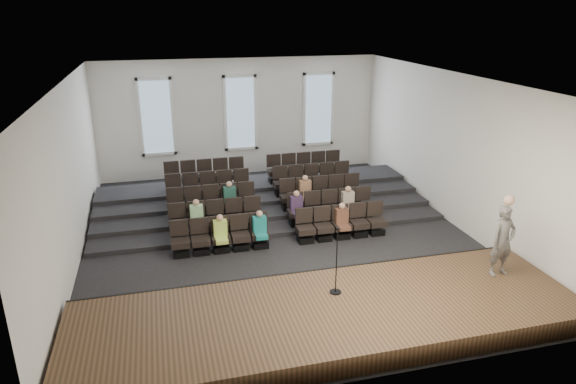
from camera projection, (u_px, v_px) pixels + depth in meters
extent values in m
plane|color=black|center=(279.00, 236.00, 16.54)|extent=(14.00, 14.00, 0.00)
cube|color=white|center=(277.00, 79.00, 14.84)|extent=(12.00, 14.00, 0.02)
cube|color=white|center=(240.00, 117.00, 22.09)|extent=(12.00, 0.04, 5.00)
cube|color=white|center=(368.00, 268.00, 9.30)|extent=(12.00, 0.04, 5.00)
cube|color=white|center=(68.00, 177.00, 14.28)|extent=(0.04, 14.00, 5.00)
cube|color=white|center=(453.00, 149.00, 17.11)|extent=(0.04, 14.00, 5.00)
cube|color=#503522|center=(330.00, 317.00, 11.81)|extent=(11.80, 3.60, 0.50)
cube|color=black|center=(308.00, 279.00, 13.42)|extent=(11.80, 0.06, 0.52)
cube|color=black|center=(264.00, 209.00, 18.63)|extent=(11.80, 4.80, 0.15)
cube|color=black|center=(261.00, 202.00, 19.09)|extent=(11.80, 3.75, 0.30)
cube|color=black|center=(258.00, 195.00, 19.54)|extent=(11.80, 2.70, 0.45)
cube|color=black|center=(255.00, 189.00, 19.99)|extent=(11.80, 1.65, 0.60)
cube|color=black|center=(181.00, 253.00, 15.23)|extent=(0.47, 0.43, 0.20)
cube|color=black|center=(180.00, 243.00, 15.12)|extent=(0.55, 0.50, 0.19)
cube|color=black|center=(179.00, 228.00, 15.17)|extent=(0.55, 0.08, 0.50)
cube|color=black|center=(201.00, 250.00, 15.37)|extent=(0.47, 0.43, 0.20)
cube|color=black|center=(201.00, 241.00, 15.26)|extent=(0.55, 0.50, 0.19)
cube|color=black|center=(199.00, 226.00, 15.31)|extent=(0.55, 0.08, 0.50)
cube|color=black|center=(221.00, 248.00, 15.51)|extent=(0.47, 0.43, 0.20)
cube|color=black|center=(221.00, 239.00, 15.40)|extent=(0.55, 0.50, 0.19)
cube|color=black|center=(219.00, 224.00, 15.46)|extent=(0.55, 0.08, 0.50)
cube|color=black|center=(241.00, 246.00, 15.65)|extent=(0.47, 0.43, 0.20)
cube|color=black|center=(241.00, 237.00, 15.54)|extent=(0.55, 0.50, 0.19)
cube|color=black|center=(239.00, 222.00, 15.60)|extent=(0.55, 0.08, 0.50)
cube|color=black|center=(260.00, 244.00, 15.79)|extent=(0.47, 0.43, 0.20)
cube|color=black|center=(260.00, 235.00, 15.68)|extent=(0.55, 0.50, 0.19)
cube|color=black|center=(258.00, 220.00, 15.74)|extent=(0.55, 0.08, 0.50)
cube|color=black|center=(305.00, 239.00, 16.13)|extent=(0.47, 0.43, 0.20)
cube|color=black|center=(305.00, 230.00, 16.03)|extent=(0.55, 0.50, 0.19)
cube|color=black|center=(304.00, 215.00, 16.08)|extent=(0.55, 0.08, 0.50)
cube|color=black|center=(323.00, 237.00, 16.27)|extent=(0.47, 0.43, 0.20)
cube|color=black|center=(324.00, 228.00, 16.17)|extent=(0.55, 0.50, 0.19)
cube|color=black|center=(322.00, 213.00, 16.22)|extent=(0.55, 0.08, 0.50)
cube|color=black|center=(341.00, 235.00, 16.41)|extent=(0.47, 0.43, 0.20)
cube|color=black|center=(342.00, 226.00, 16.31)|extent=(0.55, 0.50, 0.19)
cube|color=black|center=(340.00, 212.00, 16.36)|extent=(0.55, 0.08, 0.50)
cube|color=black|center=(359.00, 233.00, 16.55)|extent=(0.47, 0.43, 0.20)
cube|color=black|center=(359.00, 224.00, 16.45)|extent=(0.55, 0.50, 0.19)
cube|color=black|center=(357.00, 210.00, 16.50)|extent=(0.55, 0.08, 0.50)
cube|color=black|center=(376.00, 231.00, 16.69)|extent=(0.47, 0.43, 0.20)
cube|color=black|center=(377.00, 222.00, 16.59)|extent=(0.55, 0.50, 0.19)
cube|color=black|center=(375.00, 208.00, 16.64)|extent=(0.55, 0.08, 0.50)
cube|color=black|center=(179.00, 234.00, 16.13)|extent=(0.47, 0.43, 0.20)
cube|color=black|center=(178.00, 225.00, 16.03)|extent=(0.55, 0.50, 0.19)
cube|color=black|center=(177.00, 210.00, 16.08)|extent=(0.55, 0.08, 0.50)
cube|color=black|center=(198.00, 232.00, 16.27)|extent=(0.47, 0.43, 0.20)
cube|color=black|center=(197.00, 223.00, 16.17)|extent=(0.55, 0.50, 0.19)
cube|color=black|center=(196.00, 208.00, 16.22)|extent=(0.55, 0.08, 0.50)
cube|color=black|center=(217.00, 230.00, 16.41)|extent=(0.47, 0.43, 0.20)
cube|color=black|center=(216.00, 221.00, 16.31)|extent=(0.55, 0.50, 0.19)
cube|color=black|center=(215.00, 207.00, 16.36)|extent=(0.55, 0.08, 0.50)
cube|color=black|center=(235.00, 228.00, 16.55)|extent=(0.47, 0.43, 0.20)
cube|color=black|center=(235.00, 219.00, 16.45)|extent=(0.55, 0.50, 0.19)
cube|color=black|center=(234.00, 205.00, 16.50)|extent=(0.55, 0.08, 0.50)
cube|color=black|center=(254.00, 226.00, 16.70)|extent=(0.47, 0.43, 0.20)
cube|color=black|center=(253.00, 217.00, 16.59)|extent=(0.55, 0.50, 0.19)
cube|color=black|center=(252.00, 203.00, 16.64)|extent=(0.55, 0.08, 0.50)
cube|color=black|center=(297.00, 222.00, 17.04)|extent=(0.47, 0.43, 0.20)
cube|color=black|center=(297.00, 213.00, 16.93)|extent=(0.55, 0.50, 0.19)
cube|color=black|center=(295.00, 199.00, 16.98)|extent=(0.55, 0.08, 0.50)
cube|color=black|center=(314.00, 220.00, 17.18)|extent=(0.47, 0.43, 0.20)
cube|color=black|center=(314.00, 211.00, 17.07)|extent=(0.55, 0.50, 0.19)
cube|color=black|center=(312.00, 198.00, 17.12)|extent=(0.55, 0.08, 0.50)
cube|color=black|center=(331.00, 218.00, 17.32)|extent=(0.47, 0.43, 0.20)
cube|color=black|center=(331.00, 210.00, 17.21)|extent=(0.55, 0.50, 0.19)
cube|color=black|center=(329.00, 196.00, 17.27)|extent=(0.55, 0.08, 0.50)
cube|color=black|center=(347.00, 217.00, 17.46)|extent=(0.47, 0.43, 0.20)
cube|color=black|center=(348.00, 208.00, 17.35)|extent=(0.55, 0.50, 0.19)
cube|color=black|center=(346.00, 195.00, 17.41)|extent=(0.55, 0.08, 0.50)
cube|color=black|center=(364.00, 215.00, 17.60)|extent=(0.47, 0.43, 0.20)
cube|color=black|center=(364.00, 207.00, 17.49)|extent=(0.55, 0.50, 0.19)
cube|color=black|center=(363.00, 193.00, 17.55)|extent=(0.55, 0.08, 0.50)
cube|color=black|center=(177.00, 217.00, 17.04)|extent=(0.47, 0.42, 0.20)
cube|color=black|center=(176.00, 208.00, 16.93)|extent=(0.55, 0.50, 0.19)
cube|color=black|center=(175.00, 195.00, 16.99)|extent=(0.55, 0.08, 0.50)
cube|color=black|center=(195.00, 215.00, 17.18)|extent=(0.47, 0.42, 0.20)
cube|color=black|center=(194.00, 207.00, 17.07)|extent=(0.55, 0.50, 0.19)
cube|color=black|center=(193.00, 193.00, 17.13)|extent=(0.55, 0.08, 0.50)
cube|color=black|center=(213.00, 214.00, 17.32)|extent=(0.47, 0.42, 0.20)
cube|color=black|center=(212.00, 205.00, 17.21)|extent=(0.55, 0.50, 0.19)
cube|color=black|center=(211.00, 192.00, 17.27)|extent=(0.55, 0.08, 0.50)
cube|color=black|center=(230.00, 212.00, 17.46)|extent=(0.47, 0.42, 0.20)
cube|color=black|center=(230.00, 203.00, 17.36)|extent=(0.55, 0.50, 0.19)
cube|color=black|center=(229.00, 190.00, 17.41)|extent=(0.55, 0.08, 0.50)
cube|color=black|center=(248.00, 210.00, 17.60)|extent=(0.47, 0.42, 0.20)
cube|color=black|center=(248.00, 202.00, 17.50)|extent=(0.55, 0.50, 0.19)
cube|color=black|center=(246.00, 189.00, 17.55)|extent=(0.55, 0.08, 0.50)
cube|color=black|center=(289.00, 206.00, 17.94)|extent=(0.47, 0.42, 0.20)
cube|color=black|center=(289.00, 198.00, 17.84)|extent=(0.55, 0.50, 0.19)
cube|color=black|center=(287.00, 185.00, 17.89)|extent=(0.55, 0.08, 0.50)
cube|color=black|center=(305.00, 205.00, 18.08)|extent=(0.47, 0.42, 0.20)
cube|color=black|center=(305.00, 197.00, 17.98)|extent=(0.55, 0.50, 0.19)
cube|color=black|center=(304.00, 184.00, 18.03)|extent=(0.55, 0.08, 0.50)
cube|color=black|center=(321.00, 203.00, 18.22)|extent=(0.47, 0.42, 0.20)
cube|color=black|center=(321.00, 195.00, 18.12)|extent=(0.55, 0.50, 0.19)
cube|color=black|center=(320.00, 182.00, 18.17)|extent=(0.55, 0.08, 0.50)
cube|color=black|center=(337.00, 202.00, 18.36)|extent=(0.47, 0.42, 0.20)
cube|color=black|center=(337.00, 194.00, 18.26)|extent=(0.55, 0.50, 0.19)
cube|color=black|center=(336.00, 181.00, 18.31)|extent=(0.55, 0.08, 0.50)
cube|color=black|center=(353.00, 200.00, 18.51)|extent=(0.47, 0.42, 0.20)
cube|color=black|center=(353.00, 192.00, 18.40)|extent=(0.55, 0.50, 0.19)
cube|color=black|center=(352.00, 180.00, 18.45)|extent=(0.55, 0.08, 0.50)
cube|color=black|center=(175.00, 202.00, 17.94)|extent=(0.47, 0.42, 0.20)
cube|color=black|center=(174.00, 194.00, 17.84)|extent=(0.55, 0.50, 0.19)
cube|color=black|center=(173.00, 181.00, 17.89)|extent=(0.55, 0.08, 0.50)
cube|color=black|center=(192.00, 200.00, 18.08)|extent=(0.47, 0.42, 0.20)
cube|color=black|center=(192.00, 192.00, 17.98)|extent=(0.55, 0.50, 0.19)
cube|color=black|center=(190.00, 179.00, 18.03)|extent=(0.55, 0.08, 0.50)
cube|color=black|center=(209.00, 199.00, 18.23)|extent=(0.47, 0.42, 0.20)
cube|color=black|center=(209.00, 191.00, 18.12)|extent=(0.55, 0.50, 0.19)
cube|color=black|center=(207.00, 178.00, 18.17)|extent=(0.55, 0.08, 0.50)
cube|color=black|center=(226.00, 197.00, 18.37)|extent=(0.47, 0.42, 0.20)
cube|color=black|center=(226.00, 189.00, 18.26)|extent=(0.55, 0.50, 0.19)
cube|color=black|center=(224.00, 177.00, 18.31)|extent=(0.55, 0.08, 0.50)
cube|color=black|center=(243.00, 196.00, 18.51)|extent=(0.47, 0.42, 0.20)
cube|color=black|center=(242.00, 188.00, 18.40)|extent=(0.55, 0.50, 0.19)
cube|color=black|center=(241.00, 175.00, 18.45)|extent=(0.55, 0.08, 0.50)
cube|color=black|center=(281.00, 193.00, 18.85)|extent=(0.47, 0.42, 0.20)
cube|color=black|center=(281.00, 185.00, 18.74)|extent=(0.55, 0.50, 0.19)
cube|color=black|center=(280.00, 172.00, 18.80)|extent=(0.55, 0.08, 0.50)
cube|color=black|center=(297.00, 191.00, 18.99)|extent=(0.47, 0.42, 0.20)
cube|color=black|center=(297.00, 183.00, 18.88)|extent=(0.55, 0.50, 0.19)
cube|color=black|center=(296.00, 171.00, 18.94)|extent=(0.55, 0.08, 0.50)
cube|color=black|center=(313.00, 190.00, 19.13)|extent=(0.47, 0.42, 0.20)
cube|color=black|center=(313.00, 182.00, 19.02)|extent=(0.55, 0.50, 0.19)
cube|color=black|center=(311.00, 170.00, 19.08)|extent=(0.55, 0.08, 0.50)
cube|color=black|center=(328.00, 188.00, 19.27)|extent=(0.47, 0.42, 0.20)
cube|color=black|center=(328.00, 181.00, 19.17)|extent=(0.55, 0.50, 0.19)
cube|color=black|center=(327.00, 169.00, 19.22)|extent=(0.55, 0.08, 0.50)
cube|color=black|center=(343.00, 187.00, 19.41)|extent=(0.47, 0.42, 0.20)
cube|color=black|center=(343.00, 179.00, 19.31)|extent=(0.55, 0.50, 0.19)
cube|color=black|center=(342.00, 167.00, 19.36)|extent=(0.55, 0.08, 0.50)
cube|color=black|center=(173.00, 188.00, 18.85)|extent=(0.47, 0.42, 0.20)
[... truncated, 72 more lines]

